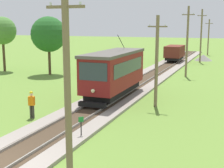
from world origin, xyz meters
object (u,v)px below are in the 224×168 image
(utility_pole_near_tram, at_px, (157,61))
(track_worker, at_px, (32,103))
(utility_pole_foreground, at_px, (67,88))
(utility_pole_distant, at_px, (208,37))
(tree_left_near, at_px, (2,31))
(utility_pole_mid, at_px, (187,41))
(red_tram, at_px, (114,72))
(gravel_pile, at_px, (203,58))
(trackside_signal_marker, at_px, (81,126))
(freight_car, at_px, (175,53))
(tree_left_far, at_px, (49,34))
(utility_pole_far, at_px, (201,36))

(utility_pole_near_tram, xyz_separation_m, track_worker, (-6.66, -5.86, -2.40))
(utility_pole_foreground, relative_size, utility_pole_distant, 1.09)
(utility_pole_distant, bearing_deg, track_worker, -97.93)
(tree_left_near, bearing_deg, utility_pole_near_tram, -24.97)
(utility_pole_mid, bearing_deg, track_worker, -108.12)
(red_tram, distance_m, gravel_pile, 31.08)
(trackside_signal_marker, bearing_deg, freight_car, 92.67)
(tree_left_near, relative_size, tree_left_far, 1.00)
(freight_car, relative_size, utility_pole_far, 0.64)
(utility_pole_mid, xyz_separation_m, utility_pole_distant, (0.00, 27.48, -0.55))
(freight_car, height_order, utility_pole_mid, utility_pole_mid)
(utility_pole_far, bearing_deg, utility_pole_foreground, -90.00)
(utility_pole_foreground, distance_m, track_worker, 10.17)
(utility_pole_far, distance_m, gravel_pile, 4.83)
(freight_car, xyz_separation_m, tree_left_near, (-18.51, -17.03, 3.54))
(utility_pole_distant, bearing_deg, tree_left_far, -115.62)
(utility_pole_foreground, xyz_separation_m, utility_pole_near_tram, (0.00, 13.01, -0.43))
(trackside_signal_marker, bearing_deg, red_tram, 100.21)
(utility_pole_far, bearing_deg, gravel_pile, 86.36)
(red_tram, height_order, utility_pole_far, utility_pole_far)
(tree_left_near, bearing_deg, utility_pole_far, 39.66)
(utility_pole_distant, bearing_deg, utility_pole_near_tram, -90.00)
(utility_pole_foreground, bearing_deg, tree_left_near, 133.57)
(utility_pole_near_tram, height_order, utility_pole_distant, utility_pole_distant)
(utility_pole_foreground, xyz_separation_m, track_worker, (-6.66, 7.15, -2.83))
(utility_pole_far, relative_size, tree_left_far, 1.19)
(utility_pole_mid, height_order, trackside_signal_marker, utility_pole_mid)
(utility_pole_distant, height_order, tree_left_far, tree_left_far)
(utility_pole_mid, height_order, utility_pole_far, utility_pole_far)
(utility_pole_far, relative_size, trackside_signal_marker, 6.91)
(freight_car, distance_m, track_worker, 33.37)
(utility_pole_distant, bearing_deg, trackside_signal_marker, -92.36)
(utility_pole_foreground, bearing_deg, gravel_pile, 89.75)
(tree_left_far, bearing_deg, gravel_pile, 54.65)
(utility_pole_mid, bearing_deg, utility_pole_foreground, -90.00)
(gravel_pile, xyz_separation_m, tree_left_far, (-15.52, -21.88, 4.24))
(utility_pole_foreground, relative_size, utility_pole_near_tram, 1.13)
(utility_pole_foreground, bearing_deg, utility_pole_distant, 90.00)
(utility_pole_mid, relative_size, track_worker, 4.44)
(freight_car, relative_size, trackside_signal_marker, 4.41)
(utility_pole_foreground, distance_m, tree_left_far, 27.69)
(track_worker, bearing_deg, gravel_pile, -20.20)
(track_worker, relative_size, tree_left_near, 0.26)
(utility_pole_mid, relative_size, tree_left_near, 1.15)
(utility_pole_near_tram, xyz_separation_m, tree_left_near, (-22.22, 10.35, 1.71))
(utility_pole_near_tram, relative_size, tree_left_near, 0.96)
(tree_left_far, bearing_deg, trackside_signal_marker, -53.69)
(utility_pole_far, bearing_deg, tree_left_far, -129.26)
(utility_pole_far, distance_m, tree_left_near, 28.88)
(freight_car, distance_m, utility_pole_mid, 13.64)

